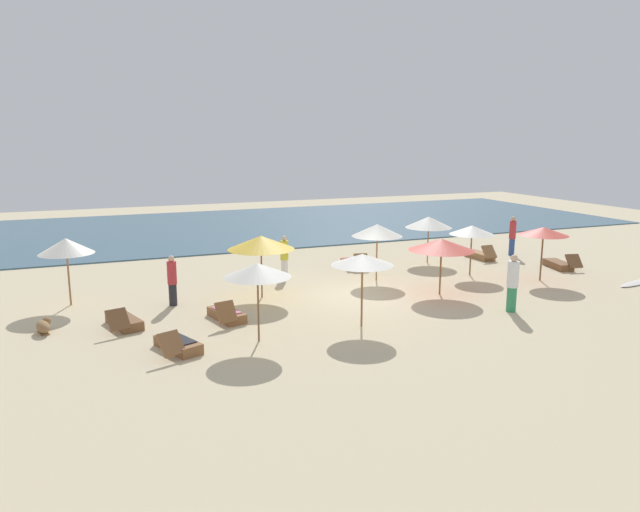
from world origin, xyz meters
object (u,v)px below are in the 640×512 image
(umbrella_4, at_px, (66,246))
(umbrella_8, at_px, (472,230))
(umbrella_6, at_px, (377,230))
(surfboard, at_px, (638,282))
(umbrella_3, at_px, (543,231))
(person_0, at_px, (513,283))
(umbrella_0, at_px, (261,243))
(person_1, at_px, (512,235))
(person_3, at_px, (284,257))
(lounger_2, at_px, (480,255))
(dog, at_px, (43,326))
(umbrella_2, at_px, (442,245))
(lounger_0, at_px, (124,322))
(umbrella_7, at_px, (429,222))
(umbrella_5, at_px, (257,270))
(lounger_4, at_px, (352,264))
(person_2, at_px, (172,280))
(umbrella_1, at_px, (362,260))
(lounger_5, at_px, (560,264))
(lounger_1, at_px, (227,314))
(lounger_3, at_px, (177,344))

(umbrella_4, relative_size, umbrella_8, 1.11)
(umbrella_6, distance_m, surfboard, 9.99)
(umbrella_3, relative_size, person_0, 1.13)
(umbrella_0, xyz_separation_m, person_1, (12.80, 2.72, -0.98))
(person_3, xyz_separation_m, surfboard, (12.04, -5.81, -0.81))
(lounger_2, xyz_separation_m, dog, (-17.77, -4.00, 0.03))
(person_0, height_order, person_1, person_0)
(umbrella_2, bearing_deg, person_0, -70.52)
(lounger_0, bearing_deg, umbrella_0, 19.62)
(umbrella_2, relative_size, umbrella_7, 1.12)
(umbrella_7, bearing_deg, umbrella_5, -143.72)
(umbrella_8, height_order, lounger_4, umbrella_8)
(person_2, xyz_separation_m, surfboard, (16.65, -3.52, -0.81))
(lounger_2, relative_size, lounger_4, 0.96)
(lounger_2, bearing_deg, person_3, -178.70)
(umbrella_1, distance_m, umbrella_2, 4.64)
(lounger_5, bearing_deg, person_2, 178.58)
(person_1, relative_size, person_2, 1.09)
(lounger_1, xyz_separation_m, lounger_2, (12.72, 4.73, -0.01))
(person_3, bearing_deg, umbrella_8, -18.46)
(lounger_4, height_order, person_3, person_3)
(umbrella_2, relative_size, umbrella_6, 1.05)
(person_1, bearing_deg, person_0, -129.43)
(umbrella_8, bearing_deg, umbrella_6, 169.75)
(lounger_0, bearing_deg, surfboard, -5.41)
(umbrella_3, bearing_deg, umbrella_0, 171.15)
(lounger_0, bearing_deg, lounger_1, -8.52)
(umbrella_8, relative_size, person_2, 1.20)
(person_3, bearing_deg, lounger_1, -126.62)
(umbrella_6, distance_m, dog, 11.89)
(umbrella_0, xyz_separation_m, umbrella_1, (1.80, -4.10, 0.06))
(person_3, bearing_deg, umbrella_7, 3.71)
(dog, bearing_deg, umbrella_5, -28.16)
(umbrella_7, height_order, person_1, umbrella_7)
(umbrella_4, relative_size, lounger_0, 1.25)
(umbrella_2, height_order, surfboard, umbrella_2)
(umbrella_6, bearing_deg, lounger_0, -165.53)
(umbrella_6, relative_size, person_1, 1.20)
(umbrella_0, relative_size, umbrella_7, 1.12)
(umbrella_3, distance_m, person_0, 4.85)
(umbrella_0, height_order, dog, umbrella_0)
(lounger_0, height_order, person_2, person_2)
(umbrella_7, xyz_separation_m, person_1, (4.44, -0.13, -0.84))
(lounger_3, bearing_deg, lounger_5, 13.54)
(umbrella_1, distance_m, umbrella_5, 3.16)
(umbrella_4, relative_size, lounger_3, 1.24)
(umbrella_6, distance_m, umbrella_8, 3.87)
(umbrella_1, xyz_separation_m, lounger_5, (11.03, 3.84, -1.80))
(umbrella_4, relative_size, surfboard, 0.94)
(umbrella_3, relative_size, umbrella_7, 1.02)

